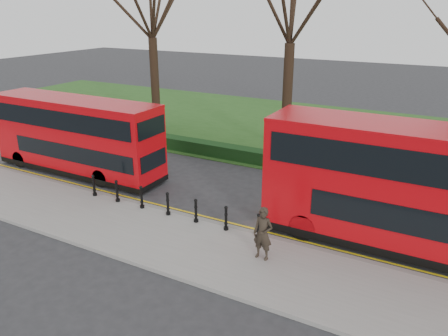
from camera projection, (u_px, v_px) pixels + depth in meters
The scene contains 13 objects.
ground at pixel (167, 201), 20.47m from camera, with size 120.00×120.00×0.00m, color #28282B.
pavement at pixel (125, 227), 17.97m from camera, with size 60.00×4.00×0.15m, color gray.
kerb at pixel (154, 208), 19.62m from camera, with size 60.00×0.25×0.16m, color slate.
grass_verge at pixel (284, 127), 32.81m from camera, with size 60.00×18.00×0.06m, color #234E1A.
hedge at pixel (234, 153), 25.93m from camera, with size 60.00×0.90×0.80m, color black.
yellow_line_outer at pixel (158, 207), 19.89m from camera, with size 60.00×0.10×0.01m, color yellow.
yellow_line_inner at pixel (161, 205), 20.05m from camera, with size 60.00×0.10×0.01m, color yellow.
tree_left at pixel (151, 5), 29.26m from camera, with size 7.64×7.64×11.93m.
tree_mid at pixel (292, 4), 24.78m from camera, with size 7.65×7.65×11.95m.
bollard_row at pixel (168, 204), 18.67m from camera, with size 8.65×0.15×1.00m.
bus_lead at pixel (76, 136), 23.39m from camera, with size 10.21×2.35×4.06m.
bus_rear at pixel (429, 193), 15.47m from camera, with size 11.80×2.71×4.69m.
pedestrian at pixel (263, 234), 15.26m from camera, with size 0.71×0.47×1.96m, color #2C241B.
Camera 1 is at (11.25, -15.10, 8.61)m, focal length 35.00 mm.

